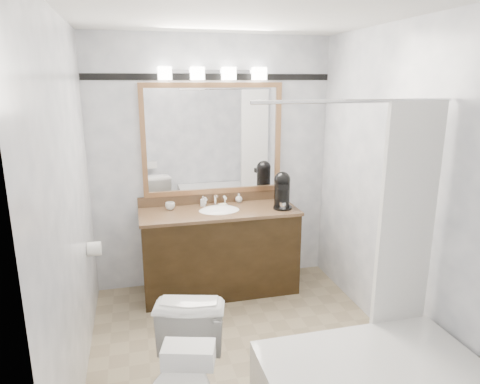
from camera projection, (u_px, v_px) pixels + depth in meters
name	position (u px, v px, depth m)	size (l,w,h in m)	color
room	(246.00, 197.00, 3.09)	(2.42, 2.62, 2.52)	gray
vanity	(220.00, 249.00, 4.25)	(1.53, 0.58, 0.97)	black
mirror	(213.00, 140.00, 4.23)	(1.40, 0.04, 1.10)	#A8764C
vanity_light_bar	(213.00, 73.00, 4.02)	(1.02, 0.14, 0.12)	silver
accent_stripe	(212.00, 77.00, 4.09)	(2.40, 0.01, 0.06)	black
bathtub	(370.00, 382.00, 2.62)	(1.30, 0.75, 1.96)	white
tp_roll	(94.00, 249.00, 3.58)	(0.12, 0.12, 0.11)	white
tissue_box	(189.00, 355.00, 2.01)	(0.24, 0.13, 0.10)	white
coffee_maker	(282.00, 189.00, 4.19)	(0.19, 0.23, 0.36)	black
cup_left	(170.00, 206.00, 4.15)	(0.09, 0.09, 0.07)	white
soap_bottle_a	(203.00, 201.00, 4.27)	(0.05, 0.05, 0.10)	white
soap_bottle_b	(239.00, 198.00, 4.39)	(0.07, 0.07, 0.09)	white
soap_bar	(223.00, 205.00, 4.26)	(0.08, 0.05, 0.03)	beige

